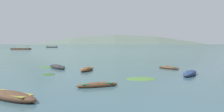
# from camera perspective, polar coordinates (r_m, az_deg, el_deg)

# --- Properties ---
(ground_plane) EXTENTS (6000.00, 6000.00, 0.00)m
(ground_plane) POSITION_cam_1_polar(r_m,az_deg,el_deg) (1506.65, 1.47, 3.37)
(ground_plane) COLOR #385660
(mountain_1) EXTENTS (1256.76, 1256.76, 389.07)m
(mountain_1) POSITION_cam_1_polar(r_m,az_deg,el_deg) (1877.64, -20.81, 9.12)
(mountain_1) COLOR #56665B
(mountain_1) RESTS_ON ground
(mountain_2) EXTENTS (2211.78, 2211.78, 565.00)m
(mountain_2) POSITION_cam_1_polar(r_m,az_deg,el_deg) (2037.51, 1.06, 11.37)
(mountain_2) COLOR #56665B
(mountain_2) RESTS_ON ground
(rowboat_0) EXTENTS (3.45, 1.87, 0.45)m
(rowboat_0) POSITION_cam_1_polar(r_m,az_deg,el_deg) (16.16, -4.15, -8.13)
(rowboat_0) COLOR brown
(rowboat_0) RESTS_ON ground
(rowboat_1) EXTENTS (2.97, 3.90, 0.62)m
(rowboat_1) POSITION_cam_1_polar(r_m,az_deg,el_deg) (23.40, 21.10, -4.61)
(rowboat_1) COLOR navy
(rowboat_1) RESTS_ON ground
(rowboat_3) EXTENTS (1.83, 3.20, 0.57)m
(rowboat_3) POSITION_cam_1_polar(r_m,az_deg,el_deg) (25.50, -7.06, -3.78)
(rowboat_3) COLOR brown
(rowboat_3) RESTS_ON ground
(rowboat_4) EXTENTS (2.87, 2.95, 0.47)m
(rowboat_4) POSITION_cam_1_polar(r_m,az_deg,el_deg) (28.57, 15.64, -3.17)
(rowboat_4) COLOR brown
(rowboat_4) RESTS_ON ground
(rowboat_5) EXTENTS (3.73, 4.20, 0.63)m
(rowboat_5) POSITION_cam_1_polar(r_m,az_deg,el_deg) (29.16, -15.20, -2.93)
(rowboat_5) COLOR #2D2826
(rowboat_5) RESTS_ON ground
(rowboat_6) EXTENTS (4.32, 2.95, 0.63)m
(rowboat_6) POSITION_cam_1_polar(r_m,az_deg,el_deg) (14.00, -26.57, -10.10)
(rowboat_6) COLOR #4C3323
(rowboat_6) RESTS_ON ground
(ferry_0) EXTENTS (11.26, 4.81, 2.54)m
(ferry_0) POSITION_cam_1_polar(r_m,az_deg,el_deg) (129.61, -24.29, 1.88)
(ferry_0) COLOR brown
(ferry_0) RESTS_ON ground
(ferry_1) EXTENTS (10.59, 5.43, 2.54)m
(ferry_1) POSITION_cam_1_polar(r_m,az_deg,el_deg) (192.72, -16.59, 2.48)
(ferry_1) COLOR #2D2826
(ferry_1) RESTS_ON ground
(weed_patch_0) EXTENTS (3.27, 2.71, 0.14)m
(weed_patch_0) POSITION_cam_1_polar(r_m,az_deg,el_deg) (19.80, 8.16, -6.42)
(weed_patch_0) COLOR #477033
(weed_patch_0) RESTS_ON ground
(weed_patch_2) EXTENTS (3.07, 2.77, 0.14)m
(weed_patch_2) POSITION_cam_1_polar(r_m,az_deg,el_deg) (30.55, -17.69, -3.05)
(weed_patch_2) COLOR #38662D
(weed_patch_2) RESTS_ON ground
(weed_patch_3) EXTENTS (1.93, 2.10, 0.14)m
(weed_patch_3) POSITION_cam_1_polar(r_m,az_deg,el_deg) (23.51, -17.46, -4.97)
(weed_patch_3) COLOR #2D5628
(weed_patch_3) RESTS_ON ground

